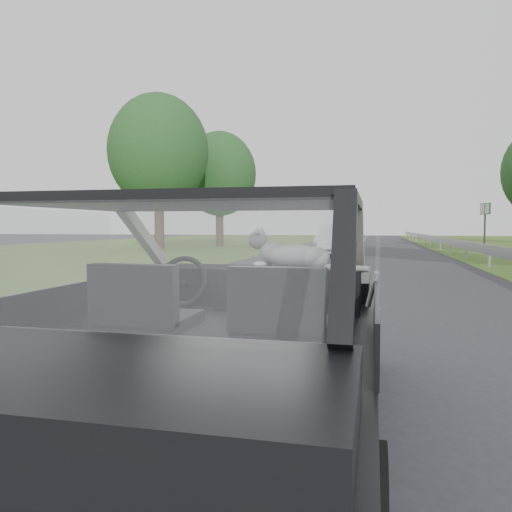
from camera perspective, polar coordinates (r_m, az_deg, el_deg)
The scene contains 11 objects.
ground at distance 3.28m, azimuth -3.56°, elevation -19.89°, with size 140.00×140.00×0.00m, color #3B3B3F.
subject_car at distance 3.06m, azimuth -3.61°, elevation -7.34°, with size 1.80×4.00×1.45m, color black.
dashboard at distance 3.64m, azimuth -0.75°, elevation -3.63°, with size 1.58×0.45×0.30m, color black.
driver_seat at distance 2.92m, azimuth -12.86°, elevation -4.88°, with size 0.50×0.72×0.42m, color black.
passenger_seat at distance 2.67m, azimuth 2.84°, elevation -5.58°, with size 0.50×0.72×0.42m, color black.
steering_wheel at distance 3.48m, azimuth -8.36°, elevation -2.84°, with size 0.36×0.36×0.04m, color black.
cat at distance 3.52m, azimuth 4.48°, elevation 0.13°, with size 0.65×0.20×0.29m, color #969696.
other_car at distance 21.90m, azimuth 9.40°, elevation 1.77°, with size 1.65×4.17×1.37m, color silver.
highway_sign at distance 29.73m, azimuth 24.68°, elevation 3.06°, with size 0.10×1.02×2.55m, color #146E21.
tree_5 at distance 28.35m, azimuth -11.05°, elevation 9.15°, with size 5.49×5.49×8.32m, color #205322, non-canonical shape.
tree_6 at distance 32.97m, azimuth -4.19°, elevation 7.46°, with size 4.79×4.79×7.26m, color #205322, non-canonical shape.
Camera 1 is at (0.88, -2.88, 1.30)m, focal length 35.00 mm.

